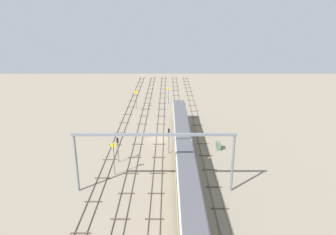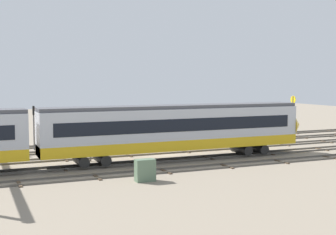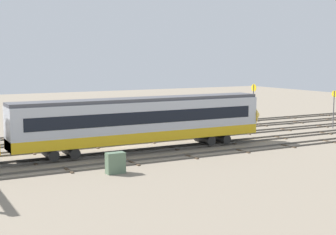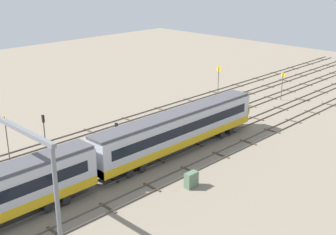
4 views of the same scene
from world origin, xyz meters
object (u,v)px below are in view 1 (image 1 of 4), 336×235
at_px(speed_sign_far_trackside, 168,93).
at_px(speed_sign_near_foreground, 114,155).
at_px(relay_cabinet, 218,146).
at_px(speed_sign_mid_trackside, 136,97).
at_px(signal_light_trackside_departure, 169,137).
at_px(signal_light_trackside_approach, 118,146).
at_px(overhead_gantry, 154,147).
at_px(train, 188,189).

bearing_deg(speed_sign_far_trackside, speed_sign_near_foreground, 168.42).
distance_m(speed_sign_far_trackside, relay_cabinet, 33.84).
xyz_separation_m(speed_sign_mid_trackside, signal_light_trackside_departure, (-28.69, -8.72, -0.24)).
distance_m(speed_sign_mid_trackside, signal_light_trackside_departure, 29.98).
bearing_deg(signal_light_trackside_approach, speed_sign_near_foreground, -178.98).
relative_size(speed_sign_near_foreground, signal_light_trackside_approach, 1.23).
distance_m(speed_sign_near_foreground, signal_light_trackside_approach, 4.61).
bearing_deg(speed_sign_near_foreground, signal_light_trackside_approach, 1.02).
distance_m(signal_light_trackside_departure, relay_cabinet, 9.81).
height_order(speed_sign_far_trackside, signal_light_trackside_departure, signal_light_trackside_departure).
xyz_separation_m(speed_sign_near_foreground, relay_cabinet, (9.94, -18.06, -2.72)).
bearing_deg(signal_light_trackside_departure, relay_cabinet, -80.05).
height_order(overhead_gantry, speed_sign_far_trackside, overhead_gantry).
bearing_deg(relay_cabinet, speed_sign_near_foreground, 118.83).
bearing_deg(speed_sign_far_trackside, signal_light_trackside_departure, 179.99).
bearing_deg(speed_sign_near_foreground, train, -128.21).
distance_m(speed_sign_near_foreground, relay_cabinet, 20.79).
relative_size(speed_sign_mid_trackside, signal_light_trackside_departure, 1.06).
bearing_deg(speed_sign_mid_trackside, relay_cabinet, -146.20).
relative_size(speed_sign_far_trackside, signal_light_trackside_approach, 1.02).
relative_size(signal_light_trackside_approach, relay_cabinet, 2.85).
bearing_deg(overhead_gantry, signal_light_trackside_departure, -9.10).
relative_size(speed_sign_mid_trackside, signal_light_trackside_approach, 1.13).
relative_size(overhead_gantry, speed_sign_near_foreground, 4.11).
bearing_deg(speed_sign_mid_trackside, signal_light_trackside_approach, 179.93).
bearing_deg(train, signal_light_trackside_departure, 8.09).
distance_m(train, signal_light_trackside_departure, 17.20).
distance_m(overhead_gantry, speed_sign_mid_trackside, 42.39).
bearing_deg(speed_sign_near_foreground, relay_cabinet, -61.17).
bearing_deg(train, overhead_gantry, 48.46).
height_order(overhead_gantry, relay_cabinet, overhead_gantry).
bearing_deg(signal_light_trackside_approach, train, -139.97).
bearing_deg(speed_sign_far_trackside, train, -177.30).
xyz_separation_m(speed_sign_mid_trackside, relay_cabinet, (-27.04, -18.10, -2.58)).
height_order(signal_light_trackside_approach, relay_cabinet, signal_light_trackside_approach).
xyz_separation_m(speed_sign_mid_trackside, speed_sign_far_trackside, (5.40, -8.73, -0.43)).
relative_size(overhead_gantry, relay_cabinet, 14.39).
bearing_deg(train, speed_sign_far_trackside, 2.70).
relative_size(speed_sign_near_foreground, signal_light_trackside_departure, 1.16).
bearing_deg(overhead_gantry, train, -131.54).
height_order(speed_sign_near_foreground, signal_light_trackside_approach, speed_sign_near_foreground).
distance_m(signal_light_trackside_approach, signal_light_trackside_departure, 9.52).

